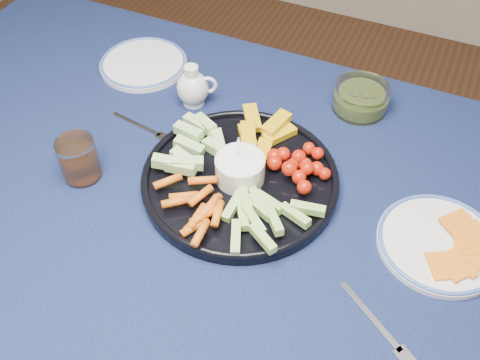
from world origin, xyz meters
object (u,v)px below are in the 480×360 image
at_px(dining_table, 215,244).
at_px(juice_tumbler, 79,161).
at_px(crudite_platter, 239,176).
at_px(creamer_pitcher, 193,88).
at_px(side_plate_extra, 143,63).
at_px(pickle_bowl, 361,99).
at_px(cheese_plate, 440,242).

height_order(dining_table, juice_tumbler, juice_tumbler).
distance_m(crudite_platter, creamer_pitcher, 0.26).
height_order(crudite_platter, creamer_pitcher, crudite_platter).
distance_m(dining_table, side_plate_extra, 0.49).
bearing_deg(dining_table, creamer_pitcher, 123.85).
bearing_deg(creamer_pitcher, juice_tumbler, -108.75).
distance_m(juice_tumbler, side_plate_extra, 0.36).
distance_m(crudite_platter, juice_tumbler, 0.30).
distance_m(creamer_pitcher, side_plate_extra, 0.19).
bearing_deg(crudite_platter, creamer_pitcher, 136.87).
bearing_deg(side_plate_extra, crudite_platter, -34.27).
distance_m(creamer_pitcher, pickle_bowl, 0.36).
xyz_separation_m(crudite_platter, cheese_plate, (0.37, 0.01, -0.01)).
xyz_separation_m(dining_table, pickle_bowl, (0.16, 0.40, 0.11)).
height_order(pickle_bowl, side_plate_extra, pickle_bowl).
bearing_deg(side_plate_extra, juice_tumbler, -77.66).
height_order(creamer_pitcher, juice_tumbler, creamer_pitcher).
height_order(juice_tumbler, side_plate_extra, juice_tumbler).
relative_size(dining_table, juice_tumbler, 19.39).
relative_size(crudite_platter, cheese_plate, 1.75).
height_order(dining_table, cheese_plate, cheese_plate).
relative_size(crudite_platter, creamer_pitcher, 3.89).
bearing_deg(crudite_platter, cheese_plate, 1.72).
relative_size(crudite_platter, juice_tumbler, 4.34).
xyz_separation_m(dining_table, cheese_plate, (0.38, 0.10, 0.10)).
bearing_deg(dining_table, pickle_bowl, 68.63).
relative_size(crudite_platter, side_plate_extra, 1.82).
distance_m(pickle_bowl, cheese_plate, 0.37).
bearing_deg(pickle_bowl, dining_table, -111.37).
height_order(pickle_bowl, cheese_plate, pickle_bowl).
relative_size(cheese_plate, side_plate_extra, 1.04).
bearing_deg(juice_tumbler, pickle_bowl, 43.82).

